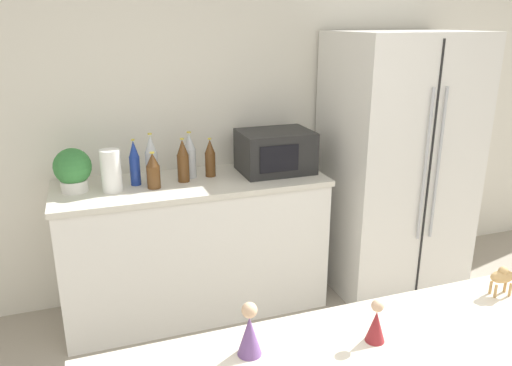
{
  "coord_description": "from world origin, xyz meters",
  "views": [
    {
      "loc": [
        -0.87,
        -0.62,
        1.91
      ],
      "look_at": [
        -0.16,
        1.42,
        1.2
      ],
      "focal_mm": 35.0,
      "sensor_mm": 36.0,
      "label": 1
    }
  ],
  "objects": [
    {
      "name": "back_bottle_3",
      "position": [
        -0.3,
        2.4,
        1.06
      ],
      "size": [
        0.08,
        0.08,
        0.28
      ],
      "color": "brown",
      "rests_on": "back_counter"
    },
    {
      "name": "camel_figurine",
      "position": [
        0.47,
        0.57,
        1.06
      ],
      "size": [
        0.1,
        0.06,
        0.13
      ],
      "color": "tan",
      "rests_on": "bar_counter"
    },
    {
      "name": "back_bottle_5",
      "position": [
        -0.5,
        2.43,
        1.08
      ],
      "size": [
        0.08,
        0.08,
        0.32
      ],
      "color": "#B2B7BC",
      "rests_on": "back_counter"
    },
    {
      "name": "wise_man_figurine_blue",
      "position": [
        -0.1,
        0.48,
        1.04
      ],
      "size": [
        0.06,
        0.06,
        0.14
      ],
      "color": "maroon",
      "rests_on": "bar_counter"
    },
    {
      "name": "back_bottle_1",
      "position": [
        -0.5,
        2.33,
        1.03
      ],
      "size": [
        0.08,
        0.08,
        0.23
      ],
      "color": "brown",
      "rests_on": "back_counter"
    },
    {
      "name": "wise_man_figurine_crimson",
      "position": [
        -0.48,
        0.55,
        1.05
      ],
      "size": [
        0.07,
        0.07,
        0.17
      ],
      "color": "#6B4784",
      "rests_on": "bar_counter"
    },
    {
      "name": "back_bottle_4",
      "position": [
        -0.25,
        2.48,
        1.07
      ],
      "size": [
        0.08,
        0.08,
        0.31
      ],
      "color": "#B2B7BC",
      "rests_on": "back_counter"
    },
    {
      "name": "potted_plant",
      "position": [
        -0.96,
        2.43,
        1.06
      ],
      "size": [
        0.22,
        0.22,
        0.27
      ],
      "color": "silver",
      "rests_on": "back_counter"
    },
    {
      "name": "wall_back",
      "position": [
        0.0,
        2.73,
        1.27
      ],
      "size": [
        8.0,
        0.06,
        2.55
      ],
      "color": "silver",
      "rests_on": "ground_plane"
    },
    {
      "name": "microwave",
      "position": [
        0.33,
        2.42,
        1.06
      ],
      "size": [
        0.48,
        0.37,
        0.28
      ],
      "color": "black",
      "rests_on": "back_counter"
    },
    {
      "name": "back_counter",
      "position": [
        -0.25,
        2.4,
        0.46
      ],
      "size": [
        1.73,
        0.63,
        0.92
      ],
      "color": "white",
      "rests_on": "ground_plane"
    },
    {
      "name": "back_bottle_0",
      "position": [
        -0.6,
        2.43,
        1.06
      ],
      "size": [
        0.06,
        0.06,
        0.29
      ],
      "color": "navy",
      "rests_on": "back_counter"
    },
    {
      "name": "paper_towel_roll",
      "position": [
        -0.75,
        2.36,
        1.05
      ],
      "size": [
        0.12,
        0.12,
        0.26
      ],
      "color": "white",
      "rests_on": "back_counter"
    },
    {
      "name": "back_bottle_2",
      "position": [
        -0.12,
        2.46,
        1.04
      ],
      "size": [
        0.07,
        0.07,
        0.26
      ],
      "color": "brown",
      "rests_on": "back_counter"
    },
    {
      "name": "refrigerator",
      "position": [
        1.22,
        2.31,
        0.92
      ],
      "size": [
        0.95,
        0.76,
        1.84
      ],
      "color": "silver",
      "rests_on": "ground_plane"
    }
  ]
}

